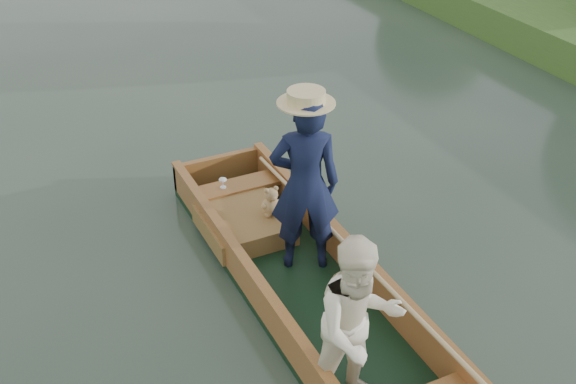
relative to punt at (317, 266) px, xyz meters
name	(u,v)px	position (x,y,z in m)	size (l,w,h in m)	color
ground	(316,309)	(0.05, 0.09, -0.58)	(120.00, 120.00, 0.00)	#283D30
punt	(317,266)	(0.00, 0.00, 0.00)	(1.22, 5.00, 1.91)	black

